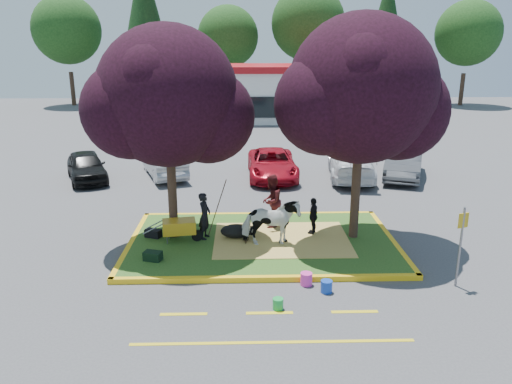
{
  "coord_description": "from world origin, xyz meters",
  "views": [
    {
      "loc": [
        -0.6,
        -14.54,
        6.01
      ],
      "look_at": [
        -0.19,
        0.5,
        1.56
      ],
      "focal_mm": 35.0,
      "sensor_mm": 36.0,
      "label": 1
    }
  ],
  "objects_px": {
    "wheelbarrow": "(179,227)",
    "car_black": "(86,166)",
    "sign_post": "(461,239)",
    "calf": "(236,231)",
    "car_silver": "(164,162)",
    "bucket_green": "(278,304)",
    "bucket_blue": "(326,286)",
    "cow": "(271,223)",
    "handler": "(205,216)",
    "bucket_pink": "(306,279)"
  },
  "relations": [
    {
      "from": "car_black",
      "to": "cow",
      "type": "bearing_deg",
      "value": -68.44
    },
    {
      "from": "car_black",
      "to": "car_silver",
      "type": "bearing_deg",
      "value": -11.84
    },
    {
      "from": "bucket_green",
      "to": "bucket_blue",
      "type": "distance_m",
      "value": 1.51
    },
    {
      "from": "car_black",
      "to": "bucket_green",
      "type": "bearing_deg",
      "value": -78.4
    },
    {
      "from": "sign_post",
      "to": "car_silver",
      "type": "xyz_separation_m",
      "value": [
        -9.2,
        11.5,
        -0.61
      ]
    },
    {
      "from": "handler",
      "to": "car_silver",
      "type": "height_order",
      "value": "handler"
    },
    {
      "from": "calf",
      "to": "wheelbarrow",
      "type": "relative_size",
      "value": 0.56
    },
    {
      "from": "bucket_green",
      "to": "bucket_pink",
      "type": "distance_m",
      "value": 1.47
    },
    {
      "from": "sign_post",
      "to": "car_silver",
      "type": "distance_m",
      "value": 14.74
    },
    {
      "from": "cow",
      "to": "car_silver",
      "type": "relative_size",
      "value": 0.41
    },
    {
      "from": "bucket_green",
      "to": "cow",
      "type": "bearing_deg",
      "value": 89.66
    },
    {
      "from": "car_black",
      "to": "calf",
      "type": "bearing_deg",
      "value": -70.1
    },
    {
      "from": "cow",
      "to": "bucket_pink",
      "type": "bearing_deg",
      "value": -166.42
    },
    {
      "from": "calf",
      "to": "car_black",
      "type": "distance_m",
      "value": 10.38
    },
    {
      "from": "cow",
      "to": "bucket_green",
      "type": "xyz_separation_m",
      "value": [
        -0.02,
        -3.56,
        -0.74
      ]
    },
    {
      "from": "cow",
      "to": "handler",
      "type": "height_order",
      "value": "handler"
    },
    {
      "from": "handler",
      "to": "bucket_pink",
      "type": "xyz_separation_m",
      "value": [
        2.83,
        -2.99,
        -0.72
      ]
    },
    {
      "from": "bucket_pink",
      "to": "car_silver",
      "type": "relative_size",
      "value": 0.08
    },
    {
      "from": "bucket_pink",
      "to": "car_black",
      "type": "relative_size",
      "value": 0.09
    },
    {
      "from": "bucket_pink",
      "to": "sign_post",
      "type": "bearing_deg",
      "value": -2.41
    },
    {
      "from": "wheelbarrow",
      "to": "sign_post",
      "type": "distance_m",
      "value": 8.04
    },
    {
      "from": "handler",
      "to": "bucket_pink",
      "type": "bearing_deg",
      "value": -122.45
    },
    {
      "from": "cow",
      "to": "bucket_blue",
      "type": "height_order",
      "value": "cow"
    },
    {
      "from": "car_silver",
      "to": "cow",
      "type": "bearing_deg",
      "value": 97.28
    },
    {
      "from": "bucket_green",
      "to": "car_silver",
      "type": "relative_size",
      "value": 0.06
    },
    {
      "from": "bucket_pink",
      "to": "bucket_blue",
      "type": "xyz_separation_m",
      "value": [
        0.46,
        -0.41,
        -0.01
      ]
    },
    {
      "from": "car_black",
      "to": "car_silver",
      "type": "height_order",
      "value": "car_silver"
    },
    {
      "from": "wheelbarrow",
      "to": "car_silver",
      "type": "height_order",
      "value": "car_silver"
    },
    {
      "from": "calf",
      "to": "sign_post",
      "type": "relative_size",
      "value": 0.47
    },
    {
      "from": "sign_post",
      "to": "bucket_green",
      "type": "relative_size",
      "value": 7.86
    },
    {
      "from": "handler",
      "to": "bucket_green",
      "type": "bearing_deg",
      "value": -140.35
    },
    {
      "from": "calf",
      "to": "car_silver",
      "type": "relative_size",
      "value": 0.24
    },
    {
      "from": "calf",
      "to": "wheelbarrow",
      "type": "bearing_deg",
      "value": -173.79
    },
    {
      "from": "wheelbarrow",
      "to": "bucket_blue",
      "type": "relative_size",
      "value": 5.77
    },
    {
      "from": "wheelbarrow",
      "to": "sign_post",
      "type": "xyz_separation_m",
      "value": [
        7.47,
        -2.91,
        0.68
      ]
    },
    {
      "from": "bucket_green",
      "to": "bucket_blue",
      "type": "height_order",
      "value": "bucket_blue"
    },
    {
      "from": "sign_post",
      "to": "cow",
      "type": "bearing_deg",
      "value": 131.46
    },
    {
      "from": "calf",
      "to": "car_silver",
      "type": "bearing_deg",
      "value": 110.55
    },
    {
      "from": "wheelbarrow",
      "to": "cow",
      "type": "bearing_deg",
      "value": -17.66
    },
    {
      "from": "bucket_green",
      "to": "car_black",
      "type": "distance_m",
      "value": 14.35
    },
    {
      "from": "bucket_blue",
      "to": "car_black",
      "type": "distance_m",
      "value": 14.47
    },
    {
      "from": "handler",
      "to": "wheelbarrow",
      "type": "relative_size",
      "value": 0.82
    },
    {
      "from": "calf",
      "to": "bucket_blue",
      "type": "xyz_separation_m",
      "value": [
        2.31,
        -3.41,
        -0.21
      ]
    },
    {
      "from": "wheelbarrow",
      "to": "car_black",
      "type": "xyz_separation_m",
      "value": [
        -5.2,
        7.96,
        0.05
      ]
    },
    {
      "from": "cow",
      "to": "bucket_pink",
      "type": "xyz_separation_m",
      "value": [
        0.8,
        -2.35,
        -0.71
      ]
    },
    {
      "from": "sign_post",
      "to": "bucket_green",
      "type": "xyz_separation_m",
      "value": [
        -4.69,
        -1.05,
        -1.16
      ]
    },
    {
      "from": "cow",
      "to": "calf",
      "type": "bearing_deg",
      "value": 52.58
    },
    {
      "from": "cow",
      "to": "wheelbarrow",
      "type": "relative_size",
      "value": 0.95
    },
    {
      "from": "cow",
      "to": "sign_post",
      "type": "xyz_separation_m",
      "value": [
        4.67,
        -2.51,
        0.43
      ]
    },
    {
      "from": "bucket_green",
      "to": "car_silver",
      "type": "bearing_deg",
      "value": 109.77
    }
  ]
}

